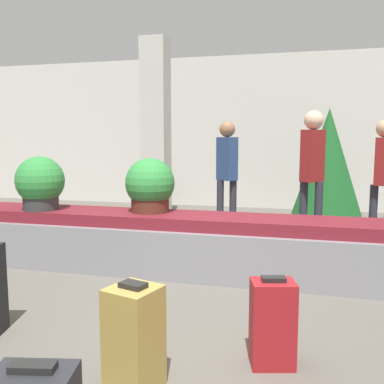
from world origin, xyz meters
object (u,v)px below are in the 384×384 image
Objects in this scene: suitcase_4 at (272,323)px; decorated_tree at (328,162)px; traveler_2 at (227,166)px; traveler_1 at (312,164)px; potted_plant_2 at (40,184)px; suitcase_5 at (134,338)px; traveler_0 at (383,170)px; pillar at (156,131)px; potted_plant_1 at (150,186)px.

suitcase_4 is 0.30× the size of decorated_tree.
traveler_1 is at bearing 21.36° from traveler_2.
potted_plant_2 is at bearing 134.63° from suitcase_4.
traveler_0 is (2.00, 4.15, 0.73)m from suitcase_5.
traveler_1 is (-0.95, -0.34, 0.09)m from traveler_0.
decorated_tree reaches higher than traveler_2.
pillar reaches higher than potted_plant_1.
potted_plant_2 is (-0.41, -2.91, -0.65)m from pillar.
potted_plant_1 is 1.30m from potted_plant_2.
potted_plant_2 is at bearing -135.91° from decorated_tree.
suitcase_5 is at bearing -158.60° from traveler_1.
pillar is 5.43× the size of suitcase_4.
pillar reaches higher than decorated_tree.
suitcase_4 is at bearing -148.09° from traveler_1.
decorated_tree reaches higher than suitcase_4.
suitcase_4 is 3.46m from traveler_1.
suitcase_4 is at bearing 48.30° from suitcase_5.
potted_plant_1 is at bearing 166.92° from traveler_1.
traveler_1 reaches higher than suitcase_4.
potted_plant_1 is at bearing -72.21° from pillar.
decorated_tree is (3.36, 3.25, 0.13)m from potted_plant_2.
suitcase_5 is 0.35× the size of traveler_1.
suitcase_4 is 4.02m from traveler_2.
suitcase_4 is 3.96m from traveler_0.
pillar is 5.27× the size of potted_plant_1.
pillar reaches higher than potted_plant_2.
traveler_0 is at bearing 81.09° from suitcase_5.
traveler_1 is (1.05, 3.81, 0.81)m from suitcase_5.
traveler_0 is at bearing 33.96° from potted_plant_1.
potted_plant_2 is 2.83m from traveler_2.
potted_plant_2 is at bearing -171.94° from potted_plant_1.
traveler_0 is 1.00× the size of traveler_2.
potted_plant_1 is at bearing 8.06° from potted_plant_2.
potted_plant_2 is 4.68m from decorated_tree.
potted_plant_2 reaches higher than suitcase_4.
suitcase_5 is 0.37× the size of traveler_0.
suitcase_4 is 5.01m from decorated_tree.
traveler_2 is (1.41, -0.74, -0.56)m from pillar.
potted_plant_1 is 3.30m from traveler_0.
suitcase_5 is 4.66m from traveler_0.
traveler_2 reaches higher than traveler_0.
suitcase_4 is at bearing -50.83° from potted_plant_1.
potted_plant_1 reaches higher than suitcase_4.
suitcase_4 is 0.32× the size of traveler_1.
decorated_tree is (0.58, 4.91, 0.79)m from suitcase_4.
traveler_1 is 1.35m from traveler_2.
traveler_0 is 2.21m from traveler_2.
potted_plant_2 is 0.36× the size of traveler_0.
pillar is 5.31m from suitcase_4.
potted_plant_1 is 2.06m from traveler_2.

